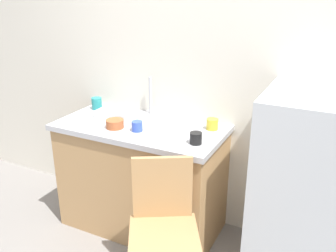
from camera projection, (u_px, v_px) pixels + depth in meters
back_wall at (208, 58)px, 2.65m from camera, size 4.80×0.10×2.66m
cabinet_base at (142, 179)px, 2.85m from camera, size 1.20×0.60×0.83m
countertop at (141, 127)px, 2.69m from camera, size 1.24×0.64×0.04m
faucet at (150, 96)px, 2.86m from camera, size 0.02×0.02×0.30m
refrigerator at (303, 191)px, 2.27m from camera, size 0.57×0.63×1.25m
chair at (163, 226)px, 2.15m from camera, size 0.55×0.55×0.89m
dish_tray at (116, 113)px, 2.85m from camera, size 0.28×0.20×0.05m
terracotta_bowl at (115, 124)px, 2.62m from camera, size 0.13×0.13×0.06m
cup_teal at (97, 103)px, 3.01m from camera, size 0.08×0.08×0.10m
cup_black at (196, 138)px, 2.35m from camera, size 0.08×0.08×0.08m
cup_yellow at (212, 124)px, 2.58m from camera, size 0.08×0.08×0.08m
cup_blue at (137, 126)px, 2.56m from camera, size 0.08×0.08×0.07m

